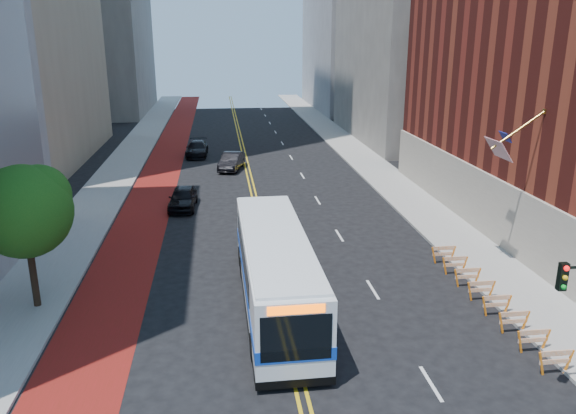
{
  "coord_description": "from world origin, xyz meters",
  "views": [
    {
      "loc": [
        -2.6,
        -18.98,
        12.25
      ],
      "look_at": [
        0.75,
        8.0,
        3.89
      ],
      "focal_mm": 35.0,
      "sensor_mm": 36.0,
      "label": 1
    }
  ],
  "objects_px": {
    "street_tree": "(25,208)",
    "car_a": "(183,198)",
    "transit_bus": "(275,269)",
    "car_c": "(197,149)",
    "car_b": "(232,161)"
  },
  "relations": [
    {
      "from": "street_tree",
      "to": "car_a",
      "type": "bearing_deg",
      "value": 68.89
    },
    {
      "from": "transit_bus",
      "to": "car_a",
      "type": "distance_m",
      "value": 17.21
    },
    {
      "from": "transit_bus",
      "to": "car_c",
      "type": "height_order",
      "value": "transit_bus"
    },
    {
      "from": "street_tree",
      "to": "transit_bus",
      "type": "xyz_separation_m",
      "value": [
        11.0,
        -1.24,
        -3.01
      ]
    },
    {
      "from": "car_b",
      "to": "car_c",
      "type": "bearing_deg",
      "value": 131.28
    },
    {
      "from": "transit_bus",
      "to": "car_c",
      "type": "distance_m",
      "value": 35.46
    },
    {
      "from": "transit_bus",
      "to": "car_a",
      "type": "height_order",
      "value": "transit_bus"
    },
    {
      "from": "car_a",
      "to": "car_c",
      "type": "distance_m",
      "value": 18.75
    },
    {
      "from": "street_tree",
      "to": "transit_bus",
      "type": "distance_m",
      "value": 11.47
    },
    {
      "from": "street_tree",
      "to": "car_c",
      "type": "distance_m",
      "value": 34.72
    },
    {
      "from": "car_a",
      "to": "car_b",
      "type": "distance_m",
      "value": 12.68
    },
    {
      "from": "street_tree",
      "to": "car_a",
      "type": "xyz_separation_m",
      "value": [
        5.85,
        15.14,
        -4.11
      ]
    },
    {
      "from": "street_tree",
      "to": "car_c",
      "type": "xyz_separation_m",
      "value": [
        6.3,
        33.89,
        -4.14
      ]
    },
    {
      "from": "car_b",
      "to": "transit_bus",
      "type": "bearing_deg",
      "value": -73.44
    },
    {
      "from": "car_a",
      "to": "car_b",
      "type": "xyz_separation_m",
      "value": [
        3.9,
        12.06,
        0.01
      ]
    }
  ]
}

